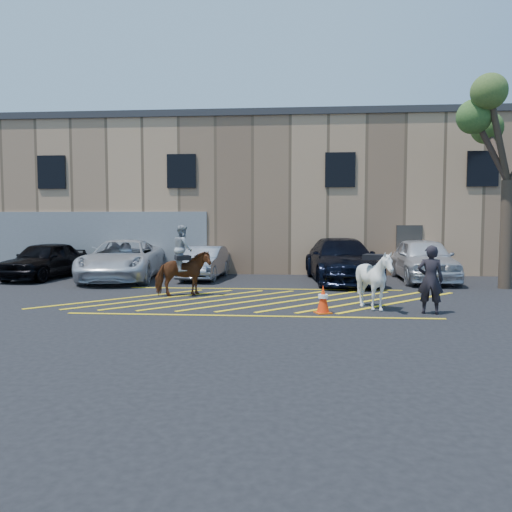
# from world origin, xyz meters

# --- Properties ---
(ground) EXTENTS (90.00, 90.00, 0.00)m
(ground) POSITION_xyz_m (0.00, 0.00, 0.00)
(ground) COLOR black
(ground) RESTS_ON ground
(car_black_suv) EXTENTS (2.25, 4.66, 1.53)m
(car_black_suv) POSITION_xyz_m (-9.26, 4.68, 0.77)
(car_black_suv) COLOR black
(car_black_suv) RESTS_ON ground
(car_white_pickup) EXTENTS (3.34, 6.11, 1.62)m
(car_white_pickup) POSITION_xyz_m (-5.87, 4.48, 0.81)
(car_white_pickup) COLOR silver
(car_white_pickup) RESTS_ON ground
(car_silver_sedan) EXTENTS (1.62, 4.11, 1.33)m
(car_silver_sedan) POSITION_xyz_m (-2.66, 5.16, 0.67)
(car_silver_sedan) COLOR gray
(car_silver_sedan) RESTS_ON ground
(car_blue_suv) EXTENTS (2.89, 6.04, 1.70)m
(car_blue_suv) POSITION_xyz_m (2.87, 4.58, 0.85)
(car_blue_suv) COLOR black
(car_blue_suv) RESTS_ON ground
(car_white_suv) EXTENTS (2.17, 5.12, 1.72)m
(car_white_suv) POSITION_xyz_m (6.15, 5.10, 0.86)
(car_white_suv) COLOR silver
(car_white_suv) RESTS_ON ground
(handler) EXTENTS (0.71, 0.54, 1.76)m
(handler) POSITION_xyz_m (4.53, -2.13, 0.88)
(handler) COLOR black
(handler) RESTS_ON ground
(warehouse) EXTENTS (32.42, 10.20, 7.30)m
(warehouse) POSITION_xyz_m (-0.01, 11.99, 3.65)
(warehouse) COLOR tan
(warehouse) RESTS_ON ground
(hatching_zone) EXTENTS (12.60, 5.12, 0.01)m
(hatching_zone) POSITION_xyz_m (-0.00, -0.30, 0.01)
(hatching_zone) COLOR yellow
(hatching_zone) RESTS_ON ground
(mounted_bay) EXTENTS (1.87, 1.36, 2.25)m
(mounted_bay) POSITION_xyz_m (-2.47, 0.38, 0.91)
(mounted_bay) COLOR brown
(mounted_bay) RESTS_ON ground
(saddled_white) EXTENTS (1.75, 1.83, 1.60)m
(saddled_white) POSITION_xyz_m (3.20, -1.65, 0.81)
(saddled_white) COLOR white
(saddled_white) RESTS_ON ground
(traffic_cone) EXTENTS (0.49, 0.49, 0.73)m
(traffic_cone) POSITION_xyz_m (1.81, -2.26, 0.37)
(traffic_cone) COLOR #EA5409
(traffic_cone) RESTS_ON ground
(tree) EXTENTS (3.99, 4.37, 7.31)m
(tree) POSITION_xyz_m (8.45, 3.03, 5.69)
(tree) COLOR #4D3D2F
(tree) RESTS_ON ground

